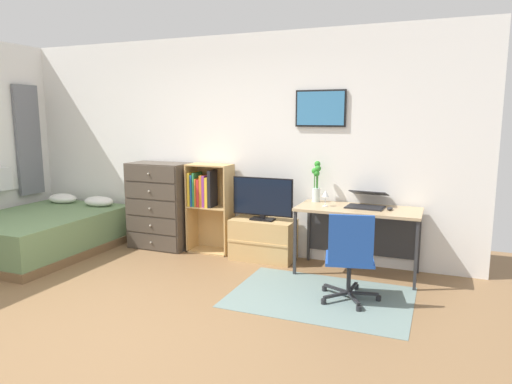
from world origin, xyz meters
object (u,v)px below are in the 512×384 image
object	(u,v)px
dresser	(160,205)
television	(263,199)
tv_stand	(263,239)
wine_glass	(325,194)
bamboo_vase	(316,182)
bed	(43,232)
computer_mouse	(390,209)
bookshelf	(207,200)
laptop	(367,200)
desk	(359,218)
office_chair	(350,255)

from	to	relation	value
dresser	television	size ratio (longest dim) A/B	1.49
tv_stand	wine_glass	distance (m)	1.02
bamboo_vase	wine_glass	world-z (taller)	bamboo_vase
bed	computer_mouse	world-z (taller)	computer_mouse
bookshelf	television	xyz separation A→B (m)	(0.78, -0.07, 0.07)
laptop	computer_mouse	bearing A→B (deg)	-19.08
desk	bookshelf	bearing A→B (deg)	177.87
desk	office_chair	size ratio (longest dim) A/B	1.52
television	bamboo_vase	size ratio (longest dim) A/B	1.60
bed	desk	world-z (taller)	desk
office_chair	bamboo_vase	bearing A→B (deg)	107.71
dresser	desk	bearing A→B (deg)	-0.17
bed	computer_mouse	size ratio (longest dim) A/B	18.75
television	wine_glass	bearing A→B (deg)	-8.55
computer_mouse	laptop	bearing A→B (deg)	157.10
desk	bamboo_vase	distance (m)	0.64
wine_glass	bed	bearing A→B (deg)	-169.86
dresser	wine_glass	bearing A→B (deg)	-3.21
dresser	office_chair	size ratio (longest dim) A/B	1.30
tv_stand	bamboo_vase	distance (m)	0.96
tv_stand	television	xyz separation A→B (m)	(0.00, -0.02, 0.50)
bed	dresser	world-z (taller)	dresser
tv_stand	office_chair	world-z (taller)	office_chair
computer_mouse	dresser	bearing A→B (deg)	178.47
television	office_chair	distance (m)	1.55
dresser	bamboo_vase	distance (m)	2.12
tv_stand	laptop	distance (m)	1.34
bamboo_vase	tv_stand	bearing A→B (deg)	-171.99
bed	television	xyz separation A→B (m)	(2.72, 0.75, 0.49)
dresser	tv_stand	size ratio (longest dim) A/B	1.47
bookshelf	desk	bearing A→B (deg)	-2.13
tv_stand	television	bearing A→B (deg)	-90.00
dresser	laptop	distance (m)	2.68
bed	laptop	world-z (taller)	laptop
bed	bookshelf	world-z (taller)	bookshelf
desk	office_chair	xyz separation A→B (m)	(0.08, -0.92, -0.15)
bed	tv_stand	xyz separation A→B (m)	(2.72, 0.77, -0.01)
television	bamboo_vase	xyz separation A→B (m)	(0.62, 0.11, 0.23)
bed	laptop	bearing A→B (deg)	10.58
television	laptop	world-z (taller)	television
office_chair	laptop	world-z (taller)	laptop
dresser	laptop	world-z (taller)	dresser
desk	television	bearing A→B (deg)	179.98
tv_stand	bamboo_vase	xyz separation A→B (m)	(0.62, 0.09, 0.73)
dresser	computer_mouse	world-z (taller)	dresser
desk	wine_glass	distance (m)	0.46
tv_stand	bookshelf	bearing A→B (deg)	176.42
bookshelf	bamboo_vase	size ratio (longest dim) A/B	2.39
desk	wine_glass	xyz separation A→B (m)	(-0.36, -0.12, 0.27)
bed	bookshelf	xyz separation A→B (m)	(1.94, 0.82, 0.42)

